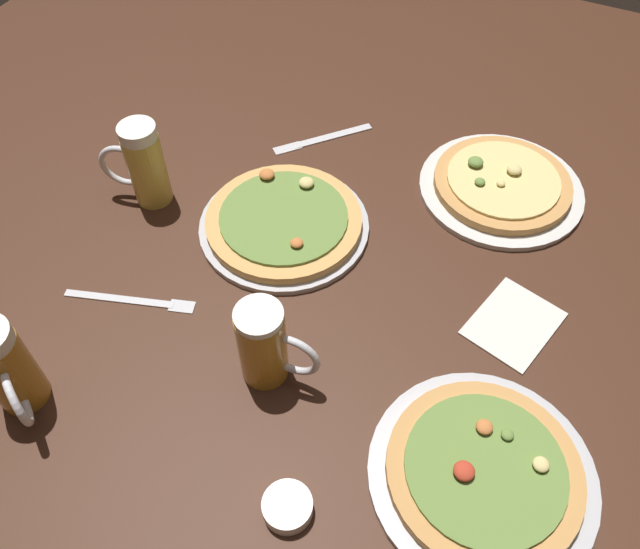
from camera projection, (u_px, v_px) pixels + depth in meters
The scene contains 11 objects.
ground_plane at pixel (320, 286), 1.17m from camera, with size 2.40×2.40×0.03m, color #3D2114.
pizza_plate_near at pixel (483, 472), 0.92m from camera, with size 0.33×0.33×0.05m.
pizza_plate_far at pixel (502, 185), 1.29m from camera, with size 0.33×0.33×0.05m.
pizza_plate_side at pixel (284, 222), 1.22m from camera, with size 0.33×0.33×0.05m.
beer_mug_dark at pixel (7, 369), 0.94m from camera, with size 0.12×0.10×0.17m.
beer_mug_amber at pixel (264, 345), 0.98m from camera, with size 0.14×0.08×0.16m.
beer_mug_pale at pixel (144, 164), 1.22m from camera, with size 0.13×0.07×0.18m.
ramekin_sauce at pixel (287, 507), 0.89m from camera, with size 0.07×0.07×0.03m, color white.
napkin_folded at pixel (514, 323), 1.09m from camera, with size 0.12×0.16×0.01m, color silver.
fork_left at pixel (133, 300), 1.12m from camera, with size 0.23×0.09×0.01m.
knife_right at pixel (322, 138), 1.40m from camera, with size 0.17×0.18×0.01m.
Camera 1 is at (0.31, -0.64, 0.91)m, focal length 36.00 mm.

